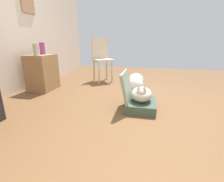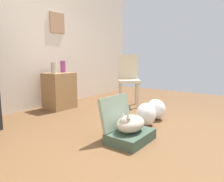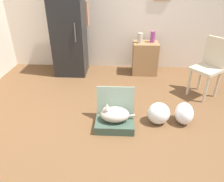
% 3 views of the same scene
% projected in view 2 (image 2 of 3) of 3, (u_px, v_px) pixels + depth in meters
% --- Properties ---
extents(ground_plane, '(7.68, 7.68, 0.00)m').
position_uv_depth(ground_plane, '(126.00, 141.00, 2.45)').
color(ground_plane, brown).
rests_on(ground_plane, ground).
extents(wall_back, '(6.40, 0.15, 2.60)m').
position_uv_depth(wall_back, '(14.00, 36.00, 3.57)').
color(wall_back, beige).
rests_on(wall_back, ground).
extents(suitcase_base, '(0.53, 0.39, 0.12)m').
position_uv_depth(suitcase_base, '(130.00, 136.00, 2.42)').
color(suitcase_base, '#384C3D').
rests_on(suitcase_base, ground).
extents(suitcase_lid, '(0.53, 0.12, 0.39)m').
position_uv_depth(suitcase_lid, '(116.00, 112.00, 2.50)').
color(suitcase_lid, gray).
rests_on(suitcase_lid, suitcase_base).
extents(cat, '(0.48, 0.28, 0.25)m').
position_uv_depth(cat, '(130.00, 123.00, 2.39)').
color(cat, '#B2A899').
rests_on(cat, suitcase_base).
extents(plastic_bag_white, '(0.32, 0.27, 0.32)m').
position_uv_depth(plastic_bag_white, '(146.00, 114.00, 2.97)').
color(plastic_bag_white, white).
rests_on(plastic_bag_white, ground).
extents(plastic_bag_clear, '(0.25, 0.30, 0.32)m').
position_uv_depth(plastic_bag_clear, '(156.00, 109.00, 3.26)').
color(plastic_bag_clear, white).
rests_on(plastic_bag_clear, ground).
extents(side_table, '(0.51, 0.41, 0.67)m').
position_uv_depth(side_table, '(60.00, 91.00, 3.94)').
color(side_table, olive).
rests_on(side_table, ground).
extents(vase_tall, '(0.10, 0.10, 0.20)m').
position_uv_depth(vase_tall, '(54.00, 68.00, 3.76)').
color(vase_tall, '#B7AD99').
rests_on(vase_tall, side_table).
extents(vase_short, '(0.10, 0.10, 0.22)m').
position_uv_depth(vase_short, '(63.00, 67.00, 3.99)').
color(vase_short, '#8C387A').
rests_on(vase_short, side_table).
extents(chair, '(0.57, 0.57, 1.00)m').
position_uv_depth(chair, '(129.00, 78.00, 4.15)').
color(chair, beige).
rests_on(chair, ground).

